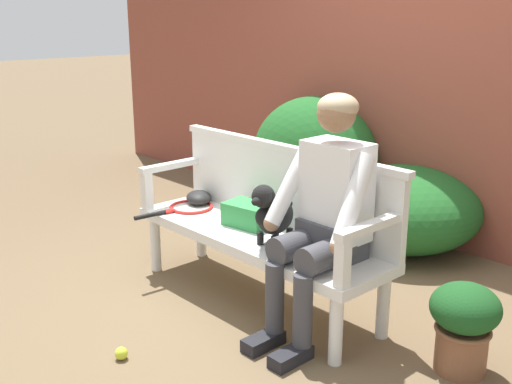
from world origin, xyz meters
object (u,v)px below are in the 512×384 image
at_px(person_seated, 325,210).
at_px(dog_on_bench, 272,213).
at_px(garden_bench, 256,241).
at_px(tennis_racket, 188,208).
at_px(tennis_ball, 121,353).
at_px(sports_bag, 249,214).
at_px(baseball_glove, 199,198).
at_px(potted_plant, 464,323).

xyz_separation_m(person_seated, dog_on_bench, (-0.35, -0.05, -0.09)).
bearing_deg(garden_bench, tennis_racket, -177.51).
distance_m(garden_bench, tennis_racket, 0.64).
relative_size(person_seated, tennis_ball, 19.78).
distance_m(dog_on_bench, tennis_ball, 1.09).
bearing_deg(sports_bag, baseball_glove, 175.86).
height_order(person_seated, tennis_racket, person_seated).
distance_m(baseball_glove, tennis_ball, 1.35).
relative_size(baseball_glove, potted_plant, 0.48).
xyz_separation_m(tennis_racket, potted_plant, (1.89, 0.24, -0.19)).
bearing_deg(baseball_glove, tennis_racket, -38.58).
distance_m(person_seated, baseball_glove, 1.25).
bearing_deg(person_seated, garden_bench, 178.65).
xyz_separation_m(dog_on_bench, tennis_racket, (-0.84, 0.03, -0.17)).
bearing_deg(baseball_glove, person_seated, 29.19).
relative_size(tennis_ball, potted_plant, 0.14).
xyz_separation_m(sports_bag, potted_plant, (1.38, 0.15, -0.25)).
xyz_separation_m(person_seated, potted_plant, (0.71, 0.22, -0.45)).
bearing_deg(tennis_ball, tennis_racket, 125.95).
xyz_separation_m(garden_bench, potted_plant, (1.25, 0.21, -0.12)).
bearing_deg(potted_plant, dog_on_bench, -165.76).
bearing_deg(garden_bench, tennis_ball, -87.77).
bearing_deg(sports_bag, person_seated, -5.83).
distance_m(tennis_racket, tennis_ball, 1.22).
bearing_deg(sports_bag, garden_bench, -23.52).
relative_size(dog_on_bench, tennis_racket, 0.64).
bearing_deg(person_seated, tennis_ball, -118.04).
bearing_deg(tennis_ball, potted_plant, 44.02).
height_order(tennis_racket, sports_bag, sports_bag).
bearing_deg(dog_on_bench, person_seated, 7.41).
height_order(garden_bench, baseball_glove, baseball_glove).
height_order(tennis_racket, tennis_ball, tennis_racket).
bearing_deg(person_seated, potted_plant, 17.45).
height_order(garden_bench, dog_on_bench, dog_on_bench).
bearing_deg(baseball_glove, potted_plant, 37.63).
relative_size(garden_bench, person_seated, 1.34).
height_order(person_seated, potted_plant, person_seated).
bearing_deg(sports_bag, potted_plant, 6.36).
height_order(person_seated, baseball_glove, person_seated).
relative_size(garden_bench, baseball_glove, 7.93).
distance_m(dog_on_bench, sports_bag, 0.36).
bearing_deg(sports_bag, tennis_ball, -80.77).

